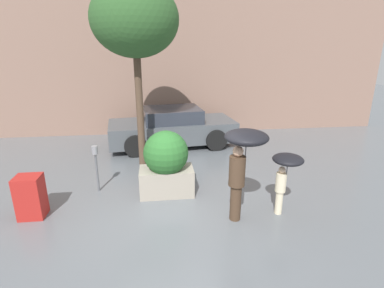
# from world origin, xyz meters

# --- Properties ---
(ground_plane) EXTENTS (40.00, 40.00, 0.00)m
(ground_plane) POSITION_xyz_m (0.00, 0.00, 0.00)
(ground_plane) COLOR slate
(building_facade) EXTENTS (18.00, 0.30, 6.00)m
(building_facade) POSITION_xyz_m (0.00, 6.50, 3.00)
(building_facade) COLOR #8C6B5B
(building_facade) RESTS_ON ground
(planter_box) EXTENTS (1.25, 1.04, 1.55)m
(planter_box) POSITION_xyz_m (-0.03, 1.07, 0.80)
(planter_box) COLOR #9E9384
(planter_box) RESTS_ON ground
(person_adult) EXTENTS (0.83, 0.83, 1.89)m
(person_adult) POSITION_xyz_m (1.39, -0.22, 1.43)
(person_adult) COLOR #473323
(person_adult) RESTS_ON ground
(person_child) EXTENTS (0.61, 0.61, 1.34)m
(person_child) POSITION_xyz_m (2.31, -0.15, 1.04)
(person_child) COLOR beige
(person_child) RESTS_ON ground
(parked_car_near) EXTENTS (4.48, 2.37, 1.33)m
(parked_car_near) POSITION_xyz_m (0.31, 4.72, 0.63)
(parked_car_near) COLOR #4C5156
(parked_car_near) RESTS_ON ground
(street_tree) EXTENTS (2.28, 2.28, 4.99)m
(street_tree) POSITION_xyz_m (-0.68, 3.00, 3.99)
(street_tree) COLOR brown
(street_tree) RESTS_ON ground
(parking_meter) EXTENTS (0.14, 0.14, 1.15)m
(parking_meter) POSITION_xyz_m (-1.68, 1.42, 0.83)
(parking_meter) COLOR #595B60
(parking_meter) RESTS_ON ground
(newspaper_box) EXTENTS (0.50, 0.44, 0.90)m
(newspaper_box) POSITION_xyz_m (-2.83, 0.39, 0.45)
(newspaper_box) COLOR #B2231E
(newspaper_box) RESTS_ON ground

